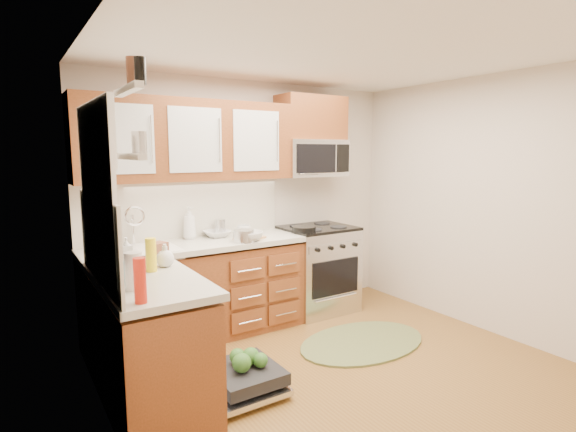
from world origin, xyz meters
TOP-DOWN VIEW (x-y plane):
  - floor at (0.00, 0.00)m, footprint 3.50×3.50m
  - ceiling at (0.00, 0.00)m, footprint 3.50×3.50m
  - wall_back at (0.00, 1.75)m, footprint 3.50×0.04m
  - wall_left at (-1.75, 0.00)m, footprint 0.04×3.50m
  - wall_right at (1.75, 0.00)m, footprint 0.04×3.50m
  - base_cabinet_back at (-0.73, 1.45)m, footprint 2.05×0.60m
  - base_cabinet_left at (-1.45, 0.52)m, footprint 0.60×1.25m
  - countertop_back at (-0.72, 1.44)m, footprint 2.07×0.64m
  - countertop_left at (-1.44, 0.53)m, footprint 0.64×1.27m
  - backsplash_back at (-0.73, 1.74)m, footprint 2.05×0.02m
  - backsplash_left at (-1.74, 0.52)m, footprint 0.02×1.25m
  - upper_cabinets at (-0.73, 1.57)m, footprint 2.05×0.35m
  - cabinet_over_mw at (0.68, 1.57)m, footprint 0.76×0.35m
  - range at (0.68, 1.43)m, footprint 0.76×0.64m
  - microwave at (0.68, 1.55)m, footprint 0.76×0.38m
  - sink at (-1.25, 1.42)m, footprint 0.62×0.50m
  - dishwasher at (-0.86, 0.30)m, footprint 0.70×0.60m
  - window at (-1.74, 0.50)m, footprint 0.03×1.05m
  - window_blind at (-1.71, 0.50)m, footprint 0.02×0.96m
  - shelf_upper at (-1.72, -0.35)m, footprint 0.04×0.40m
  - shelf_lower at (-1.72, -0.35)m, footprint 0.04×0.40m
  - rug at (0.50, 0.47)m, footprint 1.53×1.30m
  - skillet at (0.40, 1.30)m, footprint 0.31×0.31m
  - stock_pot at (-0.35, 1.22)m, footprint 0.20×0.20m
  - cutting_board at (-0.22, 1.33)m, footprint 0.32×0.25m
  - canister at (-0.40, 1.63)m, footprint 0.14×0.14m
  - paper_towel_roll at (-1.59, 0.28)m, footprint 0.11×0.11m
  - mustard_bottle at (-1.38, 0.64)m, footprint 0.10×0.10m
  - red_bottle at (-1.62, 0.00)m, footprint 0.09×0.09m
  - wooden_box at (-1.25, 0.92)m, footprint 0.18×0.15m
  - blue_carton at (-1.60, 0.44)m, footprint 0.10×0.08m
  - bowl_a at (-0.45, 1.60)m, footprint 0.27×0.27m
  - bowl_b at (-0.28, 1.25)m, footprint 0.37×0.37m
  - cup at (-0.20, 1.51)m, footprint 0.15×0.15m
  - soap_bottle_a at (-0.72, 1.64)m, footprint 0.16×0.16m
  - soap_bottle_b at (-1.45, 1.05)m, footprint 0.10×0.10m
  - soap_bottle_c at (-1.25, 0.73)m, footprint 0.17×0.17m

SIDE VIEW (x-z plane):
  - floor at x=0.00m, z-range 0.00..0.00m
  - rug at x=0.50m, z-range 0.00..0.02m
  - dishwasher at x=-0.86m, z-range 0.00..0.20m
  - base_cabinet_back at x=-0.73m, z-range 0.00..0.85m
  - base_cabinet_left at x=-1.45m, z-range 0.00..0.85m
  - range at x=0.68m, z-range 0.00..0.95m
  - sink at x=-1.25m, z-range 0.67..0.93m
  - countertop_back at x=-0.72m, z-range 0.88..0.93m
  - countertop_left at x=-1.44m, z-range 0.88..0.93m
  - cutting_board at x=-0.22m, z-range 0.93..0.95m
  - bowl_a at x=-0.45m, z-range 0.93..0.99m
  - bowl_b at x=-0.28m, z-range 0.93..1.01m
  - skillet at x=0.40m, z-range 0.95..1.00m
  - cup at x=-0.20m, z-range 0.93..1.03m
  - stock_pot at x=-0.35m, z-range 0.93..1.04m
  - blue_carton at x=-1.60m, z-range 0.93..1.07m
  - wooden_box at x=-1.25m, z-range 0.93..1.07m
  - canister at x=-0.40m, z-range 0.93..1.09m
  - soap_bottle_c at x=-1.25m, z-range 0.93..1.09m
  - soap_bottle_b at x=-1.45m, z-range 0.93..1.11m
  - paper_towel_roll at x=-1.59m, z-range 0.93..1.16m
  - mustard_bottle at x=-1.38m, z-range 0.93..1.17m
  - red_bottle at x=-1.62m, z-range 0.93..1.19m
  - soap_bottle_a at x=-0.72m, z-range 0.93..1.24m
  - backsplash_back at x=-0.73m, z-range 0.93..1.49m
  - backsplash_left at x=-1.74m, z-range 0.93..1.49m
  - wall_back at x=0.00m, z-range 0.00..2.50m
  - wall_left at x=-1.75m, z-range 0.00..2.50m
  - wall_right at x=1.75m, z-range 0.00..2.50m
  - window at x=-1.74m, z-range 1.02..2.08m
  - microwave at x=0.68m, z-range 1.50..1.90m
  - shelf_lower at x=-1.72m, z-range 1.74..1.76m
  - upper_cabinets at x=-0.73m, z-range 1.50..2.25m
  - window_blind at x=-1.71m, z-range 1.68..2.08m
  - shelf_upper at x=-1.72m, z-range 2.03..2.06m
  - cabinet_over_mw at x=0.68m, z-range 1.90..2.37m
  - ceiling at x=0.00m, z-range 2.50..2.50m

